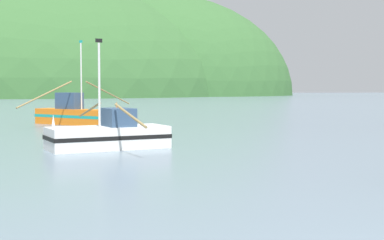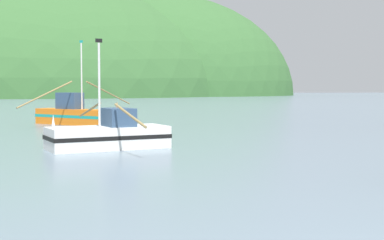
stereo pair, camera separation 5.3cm
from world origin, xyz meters
TOP-DOWN VIEW (x-y plane):
  - hill_far_left at (-41.55, 210.35)m, footprint 168.48×134.79m
  - hill_far_center at (13.14, 211.29)m, footprint 106.35×85.08m
  - fishing_boat_orange at (-8.95, 39.92)m, footprint 8.80×9.67m
  - fishing_boat_white at (-6.34, 21.40)m, footprint 6.68×10.09m

SIDE VIEW (x-z plane):
  - hill_far_left at x=-41.55m, z-range -43.64..43.64m
  - hill_far_center at x=13.14m, z-range -39.58..39.58m
  - fishing_boat_white at x=-6.34m, z-range -2.12..3.56m
  - fishing_boat_orange at x=-8.95m, z-range -2.67..4.43m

